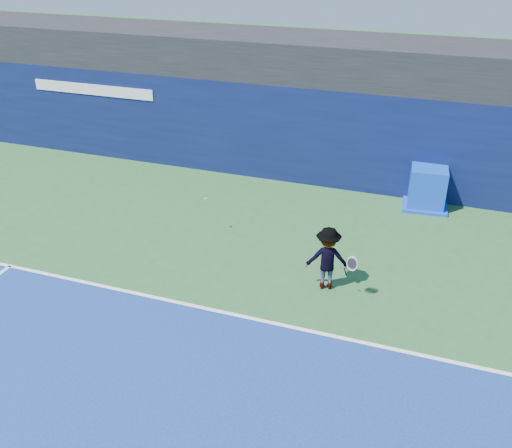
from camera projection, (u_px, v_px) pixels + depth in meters
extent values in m
plane|color=#285A2A|center=(129.00, 408.00, 9.60)|extent=(80.00, 80.00, 0.00)
cube|color=white|center=(202.00, 308.00, 12.10)|extent=(24.00, 0.10, 0.01)
cube|color=black|center=(310.00, 57.00, 17.51)|extent=(36.00, 3.00, 1.20)
cube|color=#0B133D|center=(299.00, 132.00, 17.66)|extent=(36.00, 1.00, 3.00)
cube|color=white|center=(92.00, 90.00, 18.89)|extent=(4.50, 0.04, 0.35)
cube|color=#0D38BA|center=(427.00, 187.00, 16.20)|extent=(1.08, 1.08, 1.19)
cube|color=#0D33BC|center=(425.00, 204.00, 16.46)|extent=(1.35, 1.35, 0.08)
imported|color=white|center=(327.00, 258.00, 12.47)|extent=(1.06, 0.77, 1.48)
cylinder|color=black|center=(345.00, 271.00, 12.18)|extent=(0.07, 0.13, 0.23)
torus|color=silver|center=(352.00, 264.00, 11.98)|extent=(0.27, 0.15, 0.27)
cylinder|color=black|center=(352.00, 264.00, 11.98)|extent=(0.23, 0.12, 0.22)
sphere|color=#A8D417|center=(206.00, 199.00, 14.56)|extent=(0.07, 0.07, 0.07)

